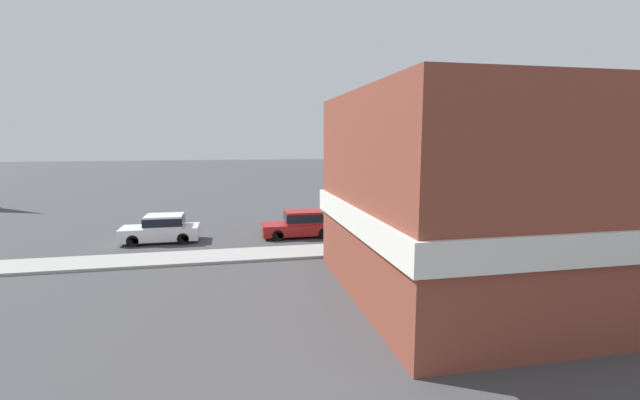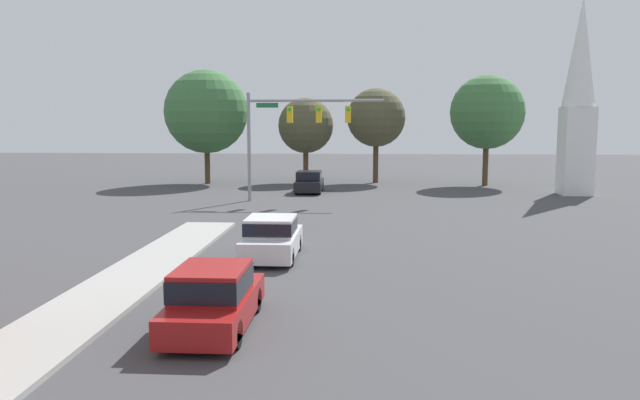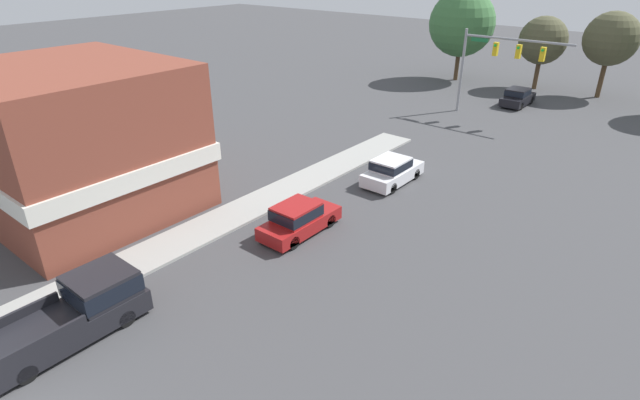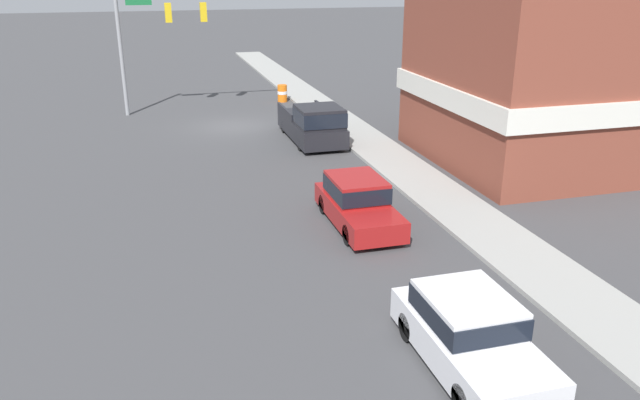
# 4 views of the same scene
# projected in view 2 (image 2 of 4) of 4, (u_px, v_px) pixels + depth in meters

# --- Properties ---
(far_signal_assembly) EXTENTS (8.66, 0.49, 6.89)m
(far_signal_assembly) POSITION_uv_depth(u_px,v_px,m) (295.00, 121.00, 39.38)
(far_signal_assembly) COLOR gray
(far_signal_assembly) RESTS_ON ground
(car_lead) EXTENTS (1.78, 4.41, 1.59)m
(car_lead) POSITION_uv_depth(u_px,v_px,m) (213.00, 297.00, 15.16)
(car_lead) COLOR black
(car_lead) RESTS_ON ground
(car_distant) EXTENTS (1.84, 4.26, 1.56)m
(car_distant) POSITION_uv_depth(u_px,v_px,m) (309.00, 181.00, 44.80)
(car_distant) COLOR black
(car_distant) RESTS_ON ground
(car_second_ahead) EXTENTS (1.88, 4.29, 1.58)m
(car_second_ahead) POSITION_uv_depth(u_px,v_px,m) (272.00, 237.00, 23.11)
(car_second_ahead) COLOR black
(car_second_ahead) RESTS_ON ground
(church_steeple) EXTENTS (2.23, 2.23, 13.52)m
(church_steeple) POSITION_uv_depth(u_px,v_px,m) (579.00, 92.00, 42.71)
(church_steeple) COLOR white
(church_steeple) RESTS_ON ground
(backdrop_tree_left_far) EXTENTS (6.79, 6.79, 9.29)m
(backdrop_tree_left_far) POSITION_uv_depth(u_px,v_px,m) (206.00, 112.00, 50.77)
(backdrop_tree_left_far) COLOR #4C3823
(backdrop_tree_left_far) RESTS_ON ground
(backdrop_tree_left_mid) EXTENTS (4.60, 4.60, 7.06)m
(backdrop_tree_left_mid) POSITION_uv_depth(u_px,v_px,m) (306.00, 126.00, 51.79)
(backdrop_tree_left_mid) COLOR #4C3823
(backdrop_tree_left_mid) RESTS_ON ground
(backdrop_tree_center) EXTENTS (4.85, 4.85, 7.84)m
(backdrop_tree_center) POSITION_uv_depth(u_px,v_px,m) (376.00, 118.00, 51.71)
(backdrop_tree_center) COLOR #4C3823
(backdrop_tree_center) RESTS_ON ground
(backdrop_tree_right_mid) EXTENTS (5.83, 5.83, 8.74)m
(backdrop_tree_right_mid) POSITION_uv_depth(u_px,v_px,m) (487.00, 112.00, 49.21)
(backdrop_tree_right_mid) COLOR #4C3823
(backdrop_tree_right_mid) RESTS_ON ground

